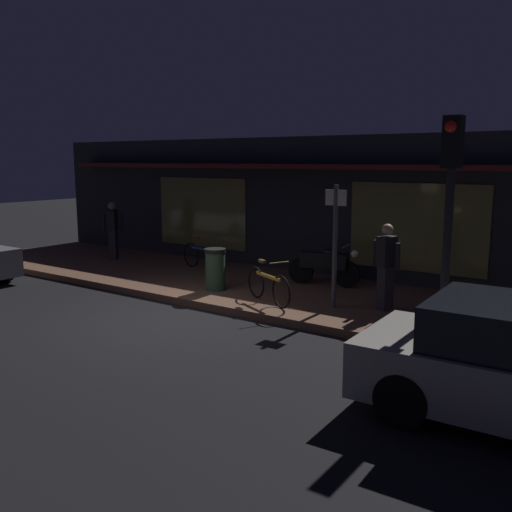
# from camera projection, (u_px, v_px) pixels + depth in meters

# --- Properties ---
(ground_plane) EXTENTS (60.00, 60.00, 0.00)m
(ground_plane) POSITION_uv_depth(u_px,v_px,m) (159.00, 319.00, 10.78)
(ground_plane) COLOR black
(sidewalk_slab) EXTENTS (18.00, 4.00, 0.15)m
(sidewalk_slab) POSITION_uv_depth(u_px,v_px,m) (250.00, 287.00, 13.18)
(sidewalk_slab) COLOR brown
(sidewalk_slab) RESTS_ON ground_plane
(storefront_building) EXTENTS (18.00, 3.30, 3.60)m
(storefront_building) POSITION_uv_depth(u_px,v_px,m) (322.00, 204.00, 15.60)
(storefront_building) COLOR black
(storefront_building) RESTS_ON ground_plane
(motorcycle) EXTENTS (1.69, 0.62, 0.97)m
(motorcycle) POSITION_uv_depth(u_px,v_px,m) (325.00, 264.00, 12.91)
(motorcycle) COLOR black
(motorcycle) RESTS_ON sidewalk_slab
(bicycle_parked) EXTENTS (1.52, 0.75, 0.91)m
(bicycle_parked) POSITION_uv_depth(u_px,v_px,m) (268.00, 286.00, 11.34)
(bicycle_parked) COLOR black
(bicycle_parked) RESTS_ON sidewalk_slab
(bicycle_extra) EXTENTS (1.63, 0.48, 0.91)m
(bicycle_extra) POSITION_uv_depth(u_px,v_px,m) (202.00, 256.00, 14.82)
(bicycle_extra) COLOR black
(bicycle_extra) RESTS_ON sidewalk_slab
(person_photographer) EXTENTS (0.56, 0.44, 1.67)m
(person_photographer) POSITION_uv_depth(u_px,v_px,m) (113.00, 229.00, 16.23)
(person_photographer) COLOR #28232D
(person_photographer) RESTS_ON sidewalk_slab
(person_bystander) EXTENTS (0.61, 0.42, 1.67)m
(person_bystander) POSITION_uv_depth(u_px,v_px,m) (386.00, 265.00, 10.75)
(person_bystander) COLOR #28232D
(person_bystander) RESTS_ON sidewalk_slab
(sign_post) EXTENTS (0.44, 0.09, 2.40)m
(sign_post) POSITION_uv_depth(u_px,v_px,m) (335.00, 239.00, 10.86)
(sign_post) COLOR #47474C
(sign_post) RESTS_ON sidewalk_slab
(trash_bin) EXTENTS (0.48, 0.48, 0.93)m
(trash_bin) POSITION_uv_depth(u_px,v_px,m) (215.00, 269.00, 12.47)
(trash_bin) COLOR #2D4C33
(trash_bin) RESTS_ON sidewalk_slab
(traffic_light_pole) EXTENTS (0.24, 0.33, 3.60)m
(traffic_light_pole) POSITION_uv_depth(u_px,v_px,m) (449.00, 200.00, 7.67)
(traffic_light_pole) COLOR black
(traffic_light_pole) RESTS_ON ground_plane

